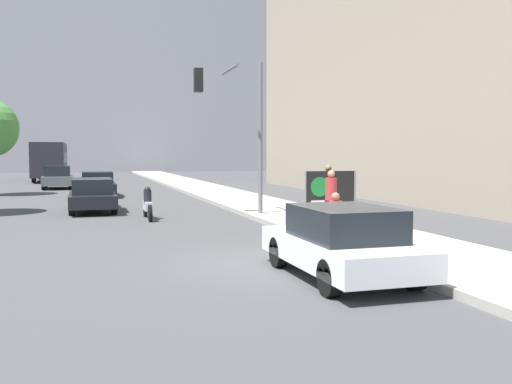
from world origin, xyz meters
TOP-DOWN VIEW (x-y plane):
  - ground_plane at (0.00, 0.00)m, footprint 160.00×160.00m
  - sidewalk_curb at (3.40, 15.00)m, footprint 3.44×90.00m
  - building_backdrop_far at (-2.00, 68.07)m, footprint 52.00×12.00m
  - building_backdrop_right at (14.95, 15.65)m, footprint 10.00×32.00m
  - seated_protester at (2.15, 1.83)m, footprint 0.92×0.77m
  - jogger_on_sidewalk at (2.90, 3.80)m, footprint 0.34×0.34m
  - pedestrian_behind at (4.11, 6.70)m, footprint 0.34×0.34m
  - protest_banner at (3.94, 6.14)m, footprint 1.88×0.06m
  - traffic_light_pole at (1.33, 8.59)m, footprint 2.54×2.31m
  - parked_car_curbside at (0.60, -1.76)m, footprint 1.84×4.18m
  - car_on_road_nearest at (-3.75, 12.66)m, footprint 1.81×4.59m
  - car_on_road_midblock at (-3.34, 21.06)m, footprint 1.88×4.49m
  - car_on_road_distant at (-5.72, 28.99)m, footprint 1.89×4.14m
  - city_bus_on_road at (-6.77, 41.21)m, footprint 2.55×11.29m
  - motorcycle_on_road at (-1.88, 9.22)m, footprint 0.28×2.22m

SIDE VIEW (x-z plane):
  - ground_plane at x=0.00m, z-range 0.00..0.00m
  - sidewalk_curb at x=3.40m, z-range 0.00..0.17m
  - motorcycle_on_road at x=-1.88m, z-range -0.07..1.11m
  - car_on_road_nearest at x=-3.75m, z-range 0.01..1.37m
  - parked_car_curbside at x=0.60m, z-range 0.00..1.39m
  - car_on_road_midblock at x=-3.34m, z-range 0.01..1.39m
  - car_on_road_distant at x=-5.72m, z-range -0.01..1.53m
  - seated_protester at x=2.15m, z-range 0.22..1.42m
  - protest_banner at x=3.94m, z-range 0.22..1.84m
  - jogger_on_sidewalk at x=2.90m, z-range 0.19..1.91m
  - pedestrian_behind at x=4.11m, z-range 0.20..2.02m
  - city_bus_on_road at x=-6.77m, z-range 0.24..3.51m
  - traffic_light_pole at x=1.33m, z-range 1.11..6.65m
  - building_backdrop_right at x=14.95m, z-range 0.00..20.39m
  - building_backdrop_far at x=-2.00m, z-range 0.00..29.89m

